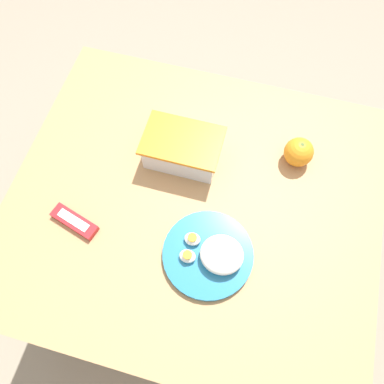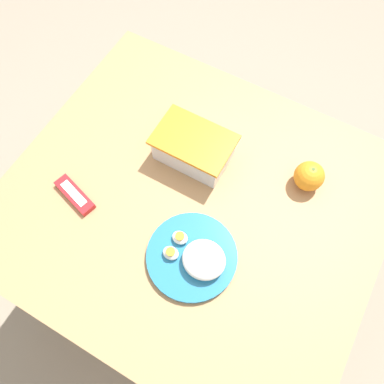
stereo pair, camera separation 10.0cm
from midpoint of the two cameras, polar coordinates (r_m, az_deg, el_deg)
name	(u,v)px [view 1 (the left image)]	position (r m, az deg, el deg)	size (l,w,h in m)	color
ground_plane	(193,264)	(1.71, -1.56, -11.07)	(10.00, 10.00, 0.00)	gray
table	(193,212)	(1.09, -2.40, -3.31)	(1.01, 0.90, 0.72)	#AD7F51
food_container	(183,150)	(1.05, -4.17, 6.16)	(0.21, 0.14, 0.09)	white
orange_fruit	(299,152)	(1.07, 13.41, 5.66)	(0.08, 0.08, 0.08)	orange
rice_plate	(212,254)	(0.95, -0.01, -9.81)	(0.23, 0.23, 0.07)	teal
candy_bar	(74,221)	(1.05, -20.11, -4.54)	(0.14, 0.08, 0.02)	red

